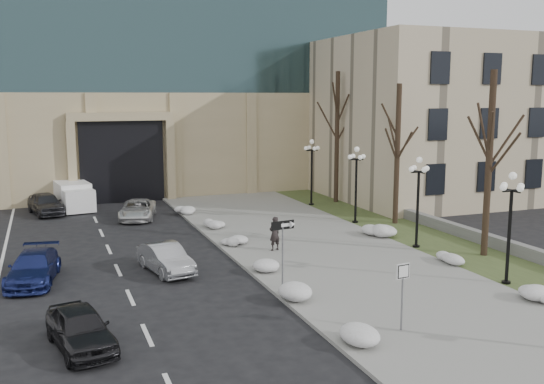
{
  "coord_description": "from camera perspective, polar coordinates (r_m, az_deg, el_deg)",
  "views": [
    {
      "loc": [
        -9.36,
        -13.17,
        7.81
      ],
      "look_at": [
        0.19,
        12.01,
        3.5
      ],
      "focal_mm": 40.0,
      "sensor_mm": 36.0,
      "label": 1
    }
  ],
  "objects": [
    {
      "name": "ground",
      "position": [
        17.95,
        13.77,
        -16.98
      ],
      "size": [
        160.0,
        160.0,
        0.0
      ],
      "primitive_type": "plane",
      "color": "black",
      "rests_on": "ground"
    },
    {
      "name": "sidewalk",
      "position": [
        31.04,
        4.44,
        -5.39
      ],
      "size": [
        9.0,
        40.0,
        0.12
      ],
      "primitive_type": "cube",
      "color": "gray",
      "rests_on": "ground"
    },
    {
      "name": "curb",
      "position": [
        29.46,
        -3.55,
        -6.16
      ],
      "size": [
        0.3,
        40.0,
        0.14
      ],
      "primitive_type": "cube",
      "color": "gray",
      "rests_on": "ground"
    },
    {
      "name": "grass_strip",
      "position": [
        34.25,
        14.36,
        -4.29
      ],
      "size": [
        4.0,
        40.0,
        0.1
      ],
      "primitive_type": "cube",
      "color": "#3D4B25",
      "rests_on": "ground"
    },
    {
      "name": "stone_wall",
      "position": [
        36.92,
        15.14,
        -2.89
      ],
      "size": [
        0.5,
        30.0,
        0.7
      ],
      "primitive_type": "cube",
      "color": "gray",
      "rests_on": "ground"
    },
    {
      "name": "classical_building",
      "position": [
        51.77,
        16.65,
        6.71
      ],
      "size": [
        22.0,
        18.12,
        12.0
      ],
      "color": "#C6B394",
      "rests_on": "ground"
    },
    {
      "name": "car_a",
      "position": [
        20.16,
        -17.59,
        -12.13
      ],
      "size": [
        2.28,
        4.09,
        1.32
      ],
      "primitive_type": "imported",
      "rotation": [
        0.0,
        0.0,
        0.2
      ],
      "color": "black",
      "rests_on": "ground"
    },
    {
      "name": "car_b",
      "position": [
        27.48,
        -9.98,
        -6.17
      ],
      "size": [
        2.1,
        4.08,
        1.28
      ],
      "primitive_type": "imported",
      "rotation": [
        0.0,
        0.0,
        0.2
      ],
      "color": "#989A9F",
      "rests_on": "ground"
    },
    {
      "name": "car_c",
      "position": [
        27.54,
        -21.54,
        -6.64
      ],
      "size": [
        2.53,
        4.69,
        1.29
      ],
      "primitive_type": "imported",
      "rotation": [
        0.0,
        0.0,
        -0.17
      ],
      "color": "navy",
      "rests_on": "ground"
    },
    {
      "name": "car_d",
      "position": [
        39.49,
        -12.55,
        -1.62
      ],
      "size": [
        3.1,
        4.81,
        1.23
      ],
      "primitive_type": "imported",
      "rotation": [
        0.0,
        0.0,
        -0.26
      ],
      "color": "silver",
      "rests_on": "ground"
    },
    {
      "name": "car_e",
      "position": [
        42.78,
        -20.52,
        -1.02
      ],
      "size": [
        2.64,
        4.55,
        1.45
      ],
      "primitive_type": "imported",
      "rotation": [
        0.0,
        0.0,
        0.23
      ],
      "color": "#2F3034",
      "rests_on": "ground"
    },
    {
      "name": "pedestrian",
      "position": [
        30.32,
        0.25,
        -3.93
      ],
      "size": [
        0.72,
        0.58,
        1.72
      ],
      "primitive_type": "imported",
      "rotation": [
        0.0,
        0.0,
        3.44
      ],
      "color": "black",
      "rests_on": "sidewalk"
    },
    {
      "name": "box_truck",
      "position": [
        44.59,
        -18.3,
        -0.29
      ],
      "size": [
        2.83,
        6.06,
        1.85
      ],
      "rotation": [
        0.0,
        0.0,
        0.15
      ],
      "color": "white",
      "rests_on": "ground"
    },
    {
      "name": "one_way_sign",
      "position": [
        24.22,
        1.39,
        -3.87
      ],
      "size": [
        1.08,
        0.31,
        2.88
      ],
      "rotation": [
        0.0,
        0.0,
        0.15
      ],
      "color": "slate",
      "rests_on": "ground"
    },
    {
      "name": "keep_sign",
      "position": [
        20.47,
        12.2,
        -8.31
      ],
      "size": [
        0.51,
        0.1,
        2.39
      ],
      "rotation": [
        0.0,
        0.0,
        0.1
      ],
      "color": "slate",
      "rests_on": "ground"
    },
    {
      "name": "snow_clump_b",
      "position": [
        19.53,
        7.98,
        -13.62
      ],
      "size": [
        1.1,
        1.6,
        0.36
      ],
      "primitive_type": "ellipsoid",
      "color": "silver",
      "rests_on": "sidewalk"
    },
    {
      "name": "snow_clump_c",
      "position": [
        23.54,
        2.78,
        -9.52
      ],
      "size": [
        1.1,
        1.6,
        0.36
      ],
      "primitive_type": "ellipsoid",
      "color": "silver",
      "rests_on": "sidewalk"
    },
    {
      "name": "snow_clump_d",
      "position": [
        27.11,
        -1.09,
        -6.99
      ],
      "size": [
        1.1,
        1.6,
        0.36
      ],
      "primitive_type": "ellipsoid",
      "color": "silver",
      "rests_on": "sidewalk"
    },
    {
      "name": "snow_clump_e",
      "position": [
        31.69,
        -3.76,
        -4.64
      ],
      "size": [
        1.1,
        1.6,
        0.36
      ],
      "primitive_type": "ellipsoid",
      "color": "silver",
      "rests_on": "sidewalk"
    },
    {
      "name": "snow_clump_f",
      "position": [
        35.66,
        -5.74,
        -3.11
      ],
      "size": [
        1.1,
        1.6,
        0.36
      ],
      "primitive_type": "ellipsoid",
      "color": "silver",
      "rests_on": "sidewalk"
    },
    {
      "name": "snow_clump_g",
      "position": [
        40.12,
        -7.94,
        -1.78
      ],
      "size": [
        1.1,
        1.6,
        0.36
      ],
      "primitive_type": "ellipsoid",
      "color": "silver",
      "rests_on": "sidewalk"
    },
    {
      "name": "snow_clump_h",
      "position": [
        25.06,
        23.88,
        -9.15
      ],
      "size": [
        1.1,
        1.6,
        0.36
      ],
      "primitive_type": "ellipsoid",
      "color": "silver",
      "rests_on": "sidewalk"
    },
    {
      "name": "snow_clump_i",
      "position": [
        29.28,
        15.65,
        -6.12
      ],
      "size": [
        1.1,
        1.6,
        0.36
      ],
      "primitive_type": "ellipsoid",
      "color": "silver",
      "rests_on": "sidewalk"
    },
    {
      "name": "snow_clump_j",
      "position": [
        34.17,
        9.96,
        -3.74
      ],
      "size": [
        1.1,
        1.6,
        0.36
      ],
      "primitive_type": "ellipsoid",
      "color": "silver",
      "rests_on": "sidewalk"
    },
    {
      "name": "lamppost_a",
      "position": [
        26.49,
        21.53,
        -1.85
      ],
      "size": [
        1.18,
        1.18,
        4.76
      ],
      "color": "black",
      "rests_on": "ground"
    },
    {
      "name": "lamppost_b",
      "position": [
        31.52,
        13.6,
        0.19
      ],
      "size": [
        1.18,
        1.18,
        4.76
      ],
      "color": "black",
      "rests_on": "ground"
    },
    {
      "name": "lamppost_c",
      "position": [
        37.0,
        7.93,
        1.65
      ],
      "size": [
        1.18,
        1.18,
        4.76
      ],
      "color": "black",
      "rests_on": "ground"
    },
    {
      "name": "lamppost_d",
      "position": [
        42.77,
        3.76,
        2.71
      ],
      "size": [
        1.18,
        1.18,
        4.76
      ],
      "color": "black",
      "rests_on": "ground"
    },
    {
      "name": "tree_near",
      "position": [
        30.58,
        19.87,
        4.84
      ],
      "size": [
        3.2,
        3.2,
        9.0
      ],
      "color": "black",
      "rests_on": "ground"
    },
    {
      "name": "tree_mid",
      "position": [
        37.03,
        11.76,
        5.33
      ],
      "size": [
        3.2,
        3.2,
        8.5
      ],
      "color": "black",
      "rests_on": "ground"
    },
    {
      "name": "tree_far",
      "position": [
        43.95,
        6.16,
        6.88
      ],
      "size": [
        3.2,
        3.2,
        9.5
      ],
      "color": "black",
      "rests_on": "ground"
    }
  ]
}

